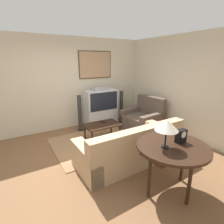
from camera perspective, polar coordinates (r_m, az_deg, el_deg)
The scene contains 14 objects.
ground_plane at distance 3.92m, azimuth -5.24°, elevation -14.85°, with size 12.00×12.00×0.00m, color brown.
wall_back at distance 5.40m, azimuth -15.50°, elevation 8.78°, with size 12.00×0.10×2.70m.
wall_right at distance 5.10m, azimuth 22.20°, elevation 7.62°, with size 0.06×12.00×2.70m.
area_rug at distance 4.66m, azimuth -2.68°, elevation -9.27°, with size 2.55×1.74×0.01m.
tv at distance 5.57m, azimuth -3.63°, elevation 1.47°, with size 1.02×0.46×1.24m.
couch at distance 3.69m, azimuth 6.11°, elevation -11.72°, with size 2.20×0.96×0.84m.
armchair at distance 5.36m, azimuth 9.99°, elevation -2.48°, with size 1.04×1.09×0.98m.
coffee_table at distance 4.55m, azimuth -3.16°, elevation -4.53°, with size 0.90×0.56×0.45m.
console_table at distance 2.86m, azimuth 19.12°, elevation -11.50°, with size 1.09×1.09×0.80m.
table_lamp at distance 2.60m, azimuth 17.47°, elevation -4.20°, with size 0.33×0.33×0.44m.
mantel_clock at distance 2.94m, azimuth 21.59°, elevation -7.28°, with size 0.18×0.10×0.21m.
remote at distance 4.66m, azimuth -3.00°, elevation -3.24°, with size 0.11×0.16×0.02m.
speaker_tower_left at distance 5.25m, azimuth -10.46°, elevation -0.65°, with size 0.19×0.19×1.07m.
speaker_tower_right at distance 5.90m, azimuth 3.05°, elevation 1.53°, with size 0.19×0.19×1.07m.
Camera 1 is at (-1.41, -3.03, 2.04)m, focal length 28.00 mm.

